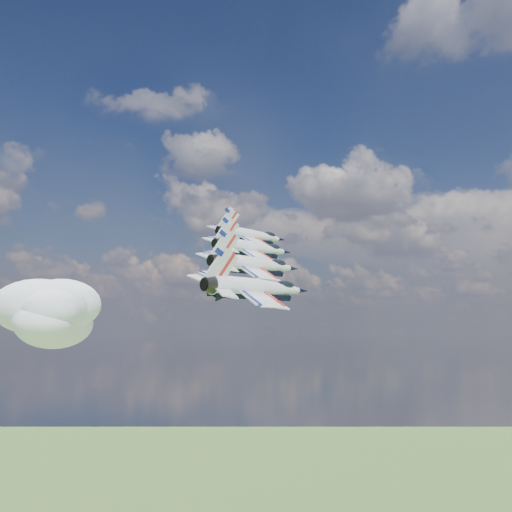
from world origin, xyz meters
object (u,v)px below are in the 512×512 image
Objects in this scene: jet_3 at (260,288)px; jet_2 at (257,265)px; jet_0 at (253,236)px; jet_1 at (255,248)px.

jet_2 is at bearing 137.52° from jet_3.
jet_0 is at bearing 137.52° from jet_2.
jet_0 is at bearing 137.52° from jet_1.
jet_1 is at bearing -42.48° from jet_0.
jet_2 is (15.05, -17.63, -7.05)m from jet_0.
jet_1 is at bearing 137.52° from jet_2.
jet_0 is 24.22m from jet_2.
jet_2 is at bearing -42.48° from jet_0.
jet_0 reaches higher than jet_3.
jet_2 is at bearing -42.48° from jet_1.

